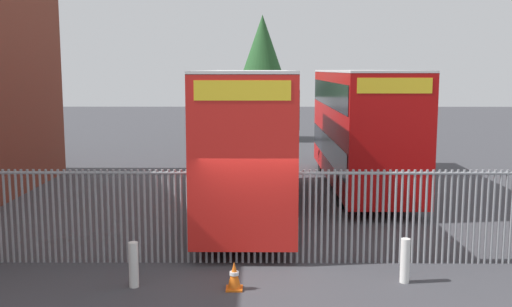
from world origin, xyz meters
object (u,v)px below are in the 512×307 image
(bollard_near_left, at_px, (134,265))
(traffic_cone_by_gate, at_px, (234,276))
(double_decker_bus_near_gate, at_px, (361,124))
(bollard_center_front, at_px, (405,261))
(double_decker_bus_behind_fence_left, at_px, (248,135))

(bollard_near_left, relative_size, traffic_cone_by_gate, 1.61)
(double_decker_bus_near_gate, relative_size, bollard_center_front, 11.38)
(traffic_cone_by_gate, bearing_deg, double_decker_bus_behind_fence_left, 88.85)
(double_decker_bus_behind_fence_left, xyz_separation_m, bollard_center_front, (3.44, -6.35, -1.95))
(double_decker_bus_near_gate, distance_m, double_decker_bus_behind_fence_left, 5.69)
(bollard_near_left, xyz_separation_m, traffic_cone_by_gate, (2.08, -0.13, -0.19))
(double_decker_bus_near_gate, bearing_deg, traffic_cone_by_gate, -112.10)
(double_decker_bus_behind_fence_left, height_order, bollard_center_front, double_decker_bus_behind_fence_left)
(double_decker_bus_near_gate, distance_m, bollard_near_left, 12.46)
(double_decker_bus_behind_fence_left, bearing_deg, double_decker_bus_near_gate, 42.69)
(bollard_center_front, bearing_deg, bollard_near_left, -176.98)
(double_decker_bus_near_gate, height_order, traffic_cone_by_gate, double_decker_bus_near_gate)
(traffic_cone_by_gate, bearing_deg, bollard_center_front, 6.88)
(double_decker_bus_behind_fence_left, bearing_deg, bollard_center_front, -61.60)
(double_decker_bus_behind_fence_left, bearing_deg, bollard_near_left, -108.39)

